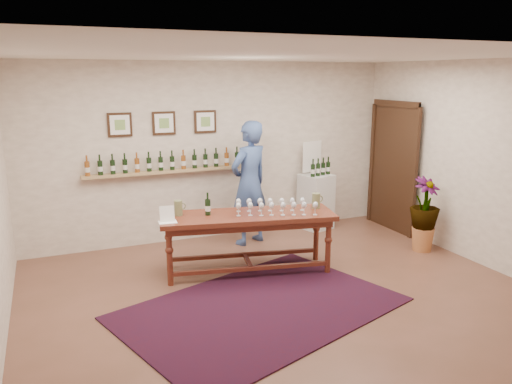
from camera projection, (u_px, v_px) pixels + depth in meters
name	position (u px, v px, depth m)	size (l,w,h in m)	color
ground	(282.00, 294.00, 6.03)	(6.00, 6.00, 0.00)	brown
room_shell	(348.00, 166.00, 8.24)	(6.00, 6.00, 6.00)	silver
rug	(261.00, 308.00, 5.65)	(3.04, 2.03, 0.02)	#3F0B12
tasting_table	(248.00, 223.00, 6.58)	(2.38, 1.18, 0.81)	#4F1B13
table_glasses	(271.00, 206.00, 6.57)	(1.32, 0.31, 0.18)	silver
table_bottles	(208.00, 202.00, 6.50)	(0.31, 0.18, 0.33)	black
pitcher_left	(178.00, 208.00, 6.46)	(0.13, 0.13, 0.20)	#666A42
pitcher_right	(316.00, 201.00, 6.82)	(0.13, 0.13, 0.21)	#666A42
menu_card	(167.00, 214.00, 6.17)	(0.22, 0.16, 0.20)	white
display_pedestal	(316.00, 202.00, 8.56)	(0.47, 0.47, 0.94)	silver
pedestal_bottles	(321.00, 166.00, 8.36)	(0.33, 0.09, 0.33)	black
info_sign	(312.00, 157.00, 8.54)	(0.42, 0.02, 0.57)	white
potted_plant	(424.00, 214.00, 7.42)	(0.61, 0.61, 0.97)	#B06A3A
person	(249.00, 183.00, 7.68)	(0.70, 0.46, 1.92)	#3A5289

